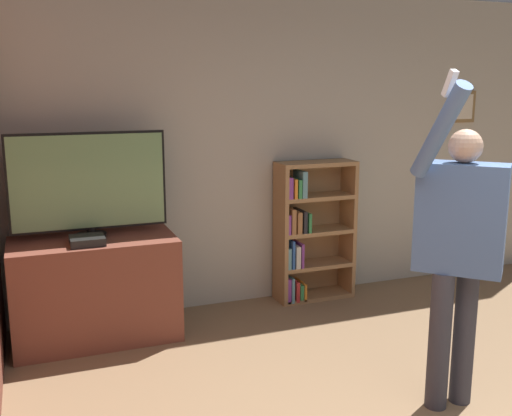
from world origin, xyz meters
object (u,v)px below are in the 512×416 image
at_px(television, 89,184).
at_px(bookshelf, 308,232).
at_px(person, 459,242).
at_px(game_console, 87,240).

relative_size(television, bookshelf, 0.91).
relative_size(television, person, 0.57).
height_order(game_console, person, person).
bearing_deg(bookshelf, television, -175.25).
relative_size(bookshelf, person, 0.63).
distance_m(game_console, bookshelf, 1.99).
xyz_separation_m(bookshelf, person, (-0.01, -1.99, 0.41)).
xyz_separation_m(game_console, person, (1.94, -1.63, 0.21)).
distance_m(television, person, 2.64).
bearing_deg(television, game_console, -104.20).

